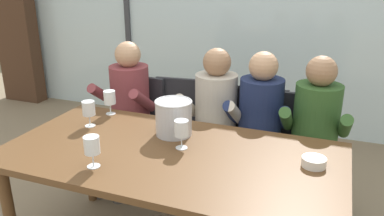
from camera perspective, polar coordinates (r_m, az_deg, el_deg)
ground at (r=3.44m, az=3.96°, el=-10.88°), size 14.00×14.00×0.00m
window_glass_panel at (r=4.33m, az=9.99°, el=13.52°), size 7.15×0.03×2.60m
window_mullion_left at (r=4.89m, az=-9.46°, el=14.24°), size 0.06×0.06×2.60m
hillside_vineyard at (r=8.22m, az=15.46°, el=13.18°), size 13.15×2.40×1.79m
curtain_heavy_drape at (r=5.75m, az=-24.79°, el=13.56°), size 0.56×0.20×2.60m
dining_table at (r=2.29m, az=-3.18°, el=-8.18°), size 1.95×1.00×0.76m
chair_near_curtain at (r=3.38m, az=-8.09°, el=-1.86°), size 0.47×0.47×0.89m
chair_left_of_center at (r=3.28m, az=-2.27°, el=-2.36°), size 0.49×0.49×0.89m
chair_center at (r=3.10m, az=4.10°, el=-3.70°), size 0.48×0.48×0.89m
chair_right_of_center at (r=3.06m, az=9.50°, el=-4.32°), size 0.47×0.47×0.89m
chair_near_window_right at (r=3.01m, az=16.06°, el=-5.28°), size 0.49×0.49×0.89m
person_maroon_top at (r=3.24m, az=-9.69°, el=0.36°), size 0.47×0.62×1.21m
person_beige_jumper at (r=2.94m, az=2.97°, el=-1.38°), size 0.48×0.62×1.21m
person_navy_polo at (r=2.86m, az=9.71°, el=-2.29°), size 0.48×0.62×1.21m
person_olive_shirt at (r=2.82m, az=17.47°, el=-3.29°), size 0.46×0.61×1.21m
ice_bucket_primary at (r=2.44m, az=-2.71°, el=-1.35°), size 0.24×0.24×0.23m
tasting_bowl at (r=2.19m, az=17.42°, el=-7.54°), size 0.13×0.13×0.05m
wine_glass_by_left_taster at (r=2.65m, az=-14.89°, el=-0.21°), size 0.08×0.08×0.17m
wine_glass_near_bucket at (r=2.25m, az=-1.56°, el=-3.18°), size 0.08×0.08×0.17m
wine_glass_center_pour at (r=2.11m, az=-14.46°, el=-5.48°), size 0.08×0.08×0.17m
wine_glass_by_right_taster at (r=2.84m, az=-11.98°, el=1.47°), size 0.08×0.08×0.17m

